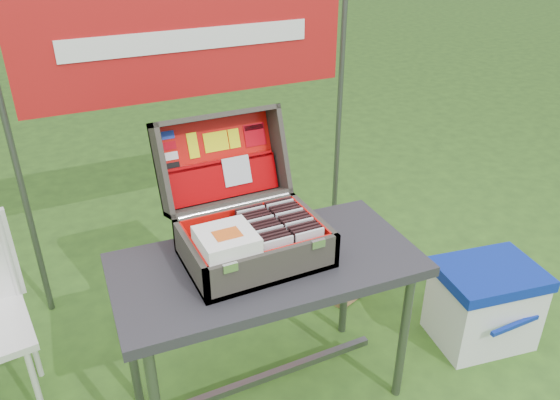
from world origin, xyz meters
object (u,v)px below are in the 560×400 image
table (268,334)px  cooler (484,304)px  cardboard_box (357,262)px  suitcase (247,198)px

table → cooler: (1.07, -0.11, -0.15)m
cooler → table: bearing=-176.5°
cooler → cardboard_box: size_ratio=1.20×
suitcase → cooler: bearing=-10.0°
cardboard_box → suitcase: bearing=-173.5°
table → cardboard_box: 0.88m
table → suitcase: bearing=115.2°
suitcase → cooler: (1.10, -0.20, -0.72)m
suitcase → cardboard_box: 1.13m
table → cooler: bearing=-2.4°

